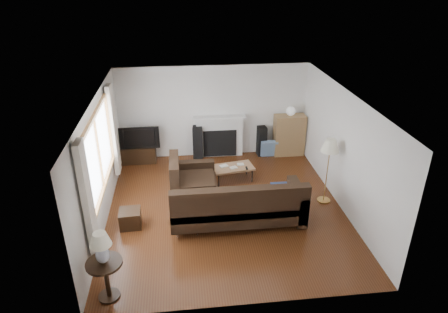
{
  "coord_description": "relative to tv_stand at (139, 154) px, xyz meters",
  "views": [
    {
      "loc": [
        -0.88,
        -7.27,
        4.8
      ],
      "look_at": [
        0.0,
        0.3,
        1.1
      ],
      "focal_mm": 32.0,
      "sensor_mm": 36.0,
      "label": 1
    }
  ],
  "objects": [
    {
      "name": "tv_stand",
      "position": [
        0.0,
        0.0,
        0.0
      ],
      "size": [
        0.89,
        0.4,
        0.44
      ],
      "primitive_type": "cube",
      "color": "black",
      "rests_on": "ground"
    },
    {
      "name": "curtain_far",
      "position": [
        -0.37,
        -1.18,
        1.18
      ],
      "size": [
        0.1,
        0.35,
        2.1
      ],
      "primitive_type": "cube",
      "color": "beige",
      "rests_on": "room"
    },
    {
      "name": "window",
      "position": [
        -0.42,
        -2.7,
        1.33
      ],
      "size": [
        0.12,
        2.74,
        1.54
      ],
      "primitive_type": "cube",
      "color": "olive",
      "rests_on": "room"
    },
    {
      "name": "bookshelf",
      "position": [
        4.07,
        0.02,
        0.34
      ],
      "size": [
        0.82,
        0.39,
        1.13
      ],
      "primitive_type": "cube",
      "color": "olive",
      "rests_on": "ground"
    },
    {
      "name": "side_table",
      "position": [
        -0.12,
        -4.84,
        0.13
      ],
      "size": [
        0.56,
        0.56,
        0.7
      ],
      "primitive_type": "cube",
      "color": "black",
      "rests_on": "ground"
    },
    {
      "name": "coffee_table",
      "position": [
        2.35,
        -1.3,
        -0.03
      ],
      "size": [
        1.05,
        0.69,
        0.38
      ],
      "primitive_type": "cube",
      "rotation": [
        0.0,
        0.0,
        0.17
      ],
      "color": "#9D704B",
      "rests_on": "ground"
    },
    {
      "name": "speaker_right",
      "position": [
        3.32,
        0.05,
        0.19
      ],
      "size": [
        0.25,
        0.29,
        0.83
      ],
      "primitive_type": "cube",
      "rotation": [
        0.0,
        0.0,
        0.08
      ],
      "color": "black",
      "rests_on": "ground"
    },
    {
      "name": "speaker_left",
      "position": [
        1.58,
        0.05,
        0.23
      ],
      "size": [
        0.28,
        0.33,
        0.91
      ],
      "primitive_type": "cube",
      "rotation": [
        0.0,
        0.0,
        -0.1
      ],
      "color": "black",
      "rests_on": "ground"
    },
    {
      "name": "floor_lamp",
      "position": [
        4.25,
        -2.46,
        0.53
      ],
      "size": [
        0.41,
        0.41,
        1.5
      ],
      "primitive_type": "cube",
      "rotation": [
        0.0,
        0.0,
        0.05
      ],
      "color": "#B8873F",
      "rests_on": "ground"
    },
    {
      "name": "fireplace",
      "position": [
        2.18,
        0.14,
        0.35
      ],
      "size": [
        1.4,
        0.26,
        1.15
      ],
      "primitive_type": "cube",
      "color": "white",
      "rests_on": "room"
    },
    {
      "name": "room",
      "position": [
        2.03,
        -2.5,
        1.03
      ],
      "size": [
        5.1,
        5.6,
        2.54
      ],
      "color": "#4E2611",
      "rests_on": "ground"
    },
    {
      "name": "television",
      "position": [
        0.07,
        0.0,
        0.52
      ],
      "size": [
        1.02,
        0.13,
        0.59
      ],
      "primitive_type": "imported",
      "color": "black",
      "rests_on": "tv_stand"
    },
    {
      "name": "curtain_near",
      "position": [
        -0.37,
        -4.22,
        1.18
      ],
      "size": [
        0.1,
        0.35,
        2.1
      ],
      "primitive_type": "cube",
      "color": "beige",
      "rests_on": "room"
    },
    {
      "name": "table_lamp",
      "position": [
        -0.12,
        -4.84,
        0.75
      ],
      "size": [
        0.33,
        0.33,
        0.53
      ],
      "primitive_type": "cube",
      "color": "silver",
      "rests_on": "side_table"
    },
    {
      "name": "sectional_sofa",
      "position": [
        2.2,
        -3.02,
        0.25
      ],
      "size": [
        2.91,
        2.13,
        0.94
      ],
      "primitive_type": "cube",
      "color": "black",
      "rests_on": "ground"
    },
    {
      "name": "footstool",
      "position": [
        0.04,
        -2.93,
        -0.04
      ],
      "size": [
        0.44,
        0.44,
        0.36
      ],
      "primitive_type": "cube",
      "rotation": [
        0.0,
        0.0,
        0.05
      ],
      "color": "black",
      "rests_on": "ground"
    },
    {
      "name": "globe_lamp",
      "position": [
        4.07,
        0.02,
        1.03
      ],
      "size": [
        0.24,
        0.24,
        0.24
      ],
      "primitive_type": "sphere",
      "color": "white",
      "rests_on": "bookshelf"
    }
  ]
}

